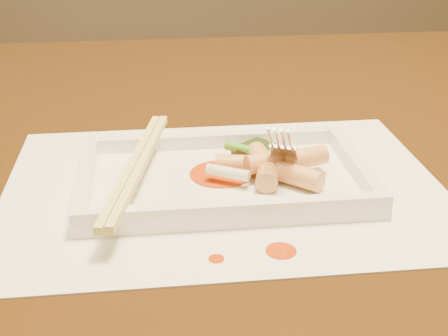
{
  "coord_description": "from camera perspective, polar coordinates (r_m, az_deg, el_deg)",
  "views": [
    {
      "loc": [
        0.01,
        -0.64,
        1.01
      ],
      "look_at": [
        0.07,
        -0.14,
        0.77
      ],
      "focal_mm": 50.0,
      "sensor_mm": 36.0,
      "label": 1
    }
  ],
  "objects": [
    {
      "name": "plate_rim_near",
      "position": [
        0.5,
        1.0,
        -3.87
      ],
      "size": [
        0.26,
        0.01,
        0.01
      ],
      "primitive_type": "cube",
      "color": "white",
      "rests_on": "plate_base"
    },
    {
      "name": "chopstick_b",
      "position": [
        0.56,
        -7.54,
        0.32
      ],
      "size": [
        0.05,
        0.23,
        0.01
      ],
      "primitive_type": "cube",
      "rotation": [
        0.0,
        0.0,
        -0.2
      ],
      "color": "#E4D672",
      "rests_on": "plate_rim_near"
    },
    {
      "name": "rice_cake_5",
      "position": [
        0.58,
        7.3,
        0.92
      ],
      "size": [
        0.05,
        0.03,
        0.02
      ],
      "primitive_type": "cylinder",
      "rotation": [
        1.57,
        0.0,
        1.84
      ],
      "color": "#ECB96E",
      "rests_on": "plate_base"
    },
    {
      "name": "plate_rim_left",
      "position": [
        0.57,
        -12.52,
        -0.9
      ],
      "size": [
        0.01,
        0.14,
        0.01
      ],
      "primitive_type": "cube",
      "color": "white",
      "rests_on": "plate_base"
    },
    {
      "name": "plate_rim_far",
      "position": [
        0.63,
        -0.79,
        2.57
      ],
      "size": [
        0.26,
        0.01,
        0.01
      ],
      "primitive_type": "cube",
      "color": "white",
      "rests_on": "plate_base"
    },
    {
      "name": "sauce_splatter_a",
      "position": [
        0.48,
        5.23,
        -7.54
      ],
      "size": [
        0.02,
        0.02,
        0.0
      ],
      "primitive_type": "cylinder",
      "color": "#C13805",
      "rests_on": "placemat"
    },
    {
      "name": "rice_cake_6",
      "position": [
        0.55,
        6.83,
        -0.73
      ],
      "size": [
        0.04,
        0.04,
        0.02
      ],
      "primitive_type": "cylinder",
      "rotation": [
        1.57,
        0.0,
        0.84
      ],
      "color": "#ECB96E",
      "rests_on": "plate_base"
    },
    {
      "name": "rice_cake_2",
      "position": [
        0.57,
        4.5,
        0.67
      ],
      "size": [
        0.05,
        0.03,
        0.02
      ],
      "primitive_type": "cylinder",
      "rotation": [
        1.57,
        0.0,
        1.85
      ],
      "color": "#ECB96E",
      "rests_on": "plate_base"
    },
    {
      "name": "plate_base",
      "position": [
        0.57,
        0.0,
        -1.27
      ],
      "size": [
        0.26,
        0.16,
        0.01
      ],
      "primitive_type": "cube",
      "color": "white",
      "rests_on": "placemat"
    },
    {
      "name": "placemat",
      "position": [
        0.57,
        -0.0,
        -1.69
      ],
      "size": [
        0.4,
        0.3,
        0.0
      ],
      "primitive_type": "cube",
      "color": "white",
      "rests_on": "table"
    },
    {
      "name": "rice_cake_4",
      "position": [
        0.56,
        4.01,
        -0.48
      ],
      "size": [
        0.03,
        0.04,
        0.02
      ],
      "primitive_type": "cylinder",
      "rotation": [
        1.57,
        0.0,
        2.91
      ],
      "color": "#ECB96E",
      "rests_on": "plate_base"
    },
    {
      "name": "sauce_blob_0",
      "position": [
        0.58,
        -0.29,
        -0.54
      ],
      "size": [
        0.06,
        0.06,
        0.0
      ],
      "primitive_type": "cylinder",
      "color": "#C13805",
      "rests_on": "plate_base"
    },
    {
      "name": "rice_cake_0",
      "position": [
        0.57,
        1.39,
        0.41
      ],
      "size": [
        0.05,
        0.02,
        0.02
      ],
      "primitive_type": "cylinder",
      "rotation": [
        1.57,
        0.0,
        1.39
      ],
      "color": "#ECB96E",
      "rests_on": "plate_base"
    },
    {
      "name": "scallion_white",
      "position": [
        0.55,
        0.38,
        -0.41
      ],
      "size": [
        0.04,
        0.03,
        0.01
      ],
      "primitive_type": "cylinder",
      "rotation": [
        1.57,
        0.0,
        1.06
      ],
      "color": "#EAEACC",
      "rests_on": "plate_base"
    },
    {
      "name": "plate_rim_right",
      "position": [
        0.59,
        11.97,
        0.34
      ],
      "size": [
        0.01,
        0.14,
        0.01
      ],
      "primitive_type": "cube",
      "color": "white",
      "rests_on": "plate_base"
    },
    {
      "name": "sauce_splatter_b",
      "position": [
        0.47,
        -0.71,
        -8.29
      ],
      "size": [
        0.01,
        0.01,
        0.0
      ],
      "primitive_type": "cylinder",
      "color": "#C13805",
      "rests_on": "placemat"
    },
    {
      "name": "veg_piece",
      "position": [
        0.61,
        2.83,
        1.54
      ],
      "size": [
        0.05,
        0.05,
        0.01
      ],
      "primitive_type": "cube",
      "rotation": [
        0.0,
        0.0,
        0.67
      ],
      "color": "black",
      "rests_on": "plate_base"
    },
    {
      "name": "scallion_green",
      "position": [
        0.59,
        3.83,
        1.29
      ],
      "size": [
        0.07,
        0.06,
        0.01
      ],
      "primitive_type": "cylinder",
      "rotation": [
        1.57,
        0.0,
        0.95
      ],
      "color": "#3C8C16",
      "rests_on": "plate_base"
    },
    {
      "name": "fork",
      "position": [
        0.57,
        6.83,
        6.95
      ],
      "size": [
        0.09,
        0.1,
        0.14
      ],
      "primitive_type": null,
      "color": "silver",
      "rests_on": "plate_base"
    },
    {
      "name": "rice_cake_1",
      "position": [
        0.58,
        3.43,
        0.72
      ],
      "size": [
        0.02,
        0.04,
        0.02
      ],
      "primitive_type": "cylinder",
      "rotation": [
        1.57,
        0.0,
        0.07
      ],
      "color": "#ECB96E",
      "rests_on": "plate_base"
    },
    {
      "name": "chopstick_a",
      "position": [
        0.56,
        -8.36,
        0.27
      ],
      "size": [
        0.05,
        0.23,
        0.01
      ],
      "primitive_type": "cube",
      "rotation": [
        0.0,
        0.0,
        -0.2
      ],
      "color": "#E4D672",
      "rests_on": "plate_rim_near"
    },
    {
      "name": "rice_cake_3",
      "position": [
        0.57,
        5.7,
        0.33
      ],
      "size": [
        0.02,
        0.04,
        0.02
      ],
      "primitive_type": "cylinder",
      "rotation": [
        1.57,
        0.0,
        0.01
      ],
      "color": "#ECB96E",
      "rests_on": "plate_base"
    },
    {
      "name": "table",
      "position": [
        0.74,
        -6.63,
        -4.3
      ],
      "size": [
        1.4,
        0.9,
        0.75
      ],
      "color": "black",
      "rests_on": "ground"
    }
  ]
}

